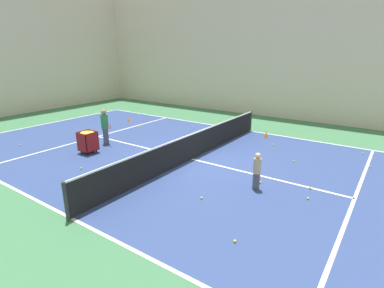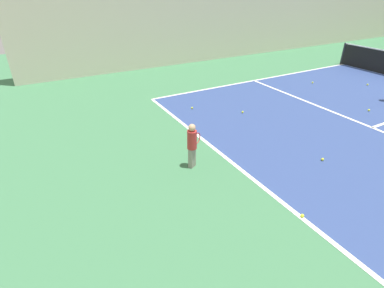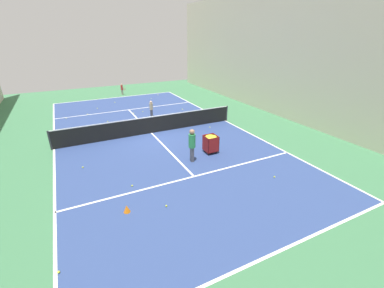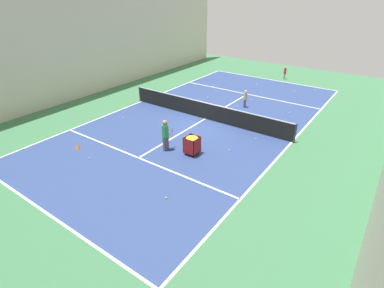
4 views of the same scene
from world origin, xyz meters
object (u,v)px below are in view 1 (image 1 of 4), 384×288
(coach_at_net, at_px, (105,124))
(child_midcourt, at_px, (257,169))
(ball_cart, at_px, (87,138))
(tennis_net, at_px, (192,146))
(training_cone_0, at_px, (266,135))
(training_cone_1, at_px, (129,120))

(coach_at_net, relative_size, child_midcourt, 1.36)
(child_midcourt, height_order, ball_cart, child_midcourt)
(tennis_net, xyz_separation_m, training_cone_0, (4.66, -1.25, -0.38))
(ball_cart, xyz_separation_m, training_cone_0, (6.52, -5.30, -0.51))
(child_midcourt, bearing_deg, coach_at_net, -10.45)
(training_cone_0, height_order, training_cone_1, training_cone_0)
(coach_at_net, xyz_separation_m, training_cone_0, (5.24, -5.72, -0.77))
(child_midcourt, relative_size, training_cone_0, 3.67)
(tennis_net, distance_m, training_cone_0, 4.84)
(training_cone_0, bearing_deg, tennis_net, 165.00)
(tennis_net, bearing_deg, training_cone_0, -15.00)
(tennis_net, relative_size, child_midcourt, 9.23)
(coach_at_net, height_order, ball_cart, coach_at_net)
(coach_at_net, bearing_deg, ball_cart, -56.89)
(tennis_net, distance_m, ball_cart, 4.46)
(coach_at_net, bearing_deg, tennis_net, 22.15)
(coach_at_net, distance_m, training_cone_1, 4.54)
(training_cone_0, xyz_separation_m, training_cone_1, (-1.49, 8.17, -0.03))
(coach_at_net, height_order, child_midcourt, coach_at_net)
(child_midcourt, xyz_separation_m, ball_cart, (-0.79, 7.25, -0.02))
(ball_cart, relative_size, training_cone_1, 3.52)
(child_midcourt, height_order, training_cone_0, child_midcourt)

